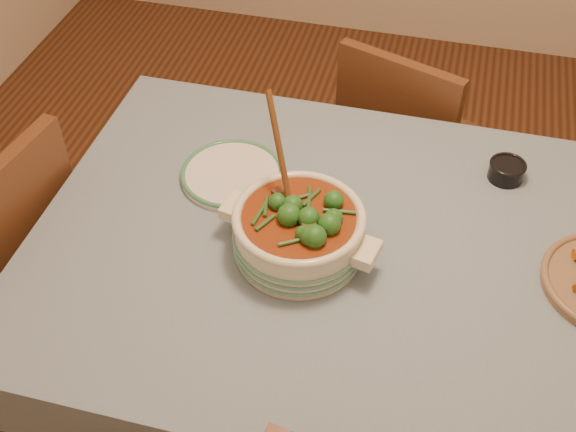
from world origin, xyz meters
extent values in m
plane|color=#402212|center=(0.00, 0.00, 0.00)|extent=(4.50, 4.50, 0.00)
cube|color=brown|center=(0.00, 0.00, 0.72)|extent=(1.60, 1.00, 0.05)
cube|color=gray|center=(0.00, 0.00, 0.75)|extent=(1.68, 1.08, 0.01)
cylinder|color=brown|center=(-0.73, 0.43, 0.35)|extent=(0.07, 0.07, 0.70)
cylinder|color=#EFE8C8|center=(-0.21, -0.04, 0.81)|extent=(0.34, 0.34, 0.11)
torus|color=#EFE8C8|center=(-0.21, -0.04, 0.87)|extent=(0.30, 0.30, 0.02)
cube|color=#EFE8C8|center=(-0.05, -0.07, 0.83)|extent=(0.06, 0.09, 0.03)
cube|color=#EFE8C8|center=(-0.37, -0.01, 0.83)|extent=(0.06, 0.09, 0.03)
cylinder|color=maroon|center=(-0.21, -0.04, 0.86)|extent=(0.25, 0.25, 0.02)
cylinder|color=silver|center=(-0.43, 0.17, 0.77)|extent=(0.34, 0.34, 0.02)
torus|color=#3D875B|center=(-0.43, 0.17, 0.77)|extent=(0.26, 0.26, 0.01)
cylinder|color=black|center=(0.25, 0.34, 0.78)|extent=(0.09, 0.09, 0.05)
torus|color=black|center=(0.25, 0.34, 0.80)|extent=(0.09, 0.09, 0.01)
cylinder|color=black|center=(0.25, 0.34, 0.79)|extent=(0.08, 0.08, 0.01)
cube|color=brown|center=(-0.01, 0.83, 0.43)|extent=(0.51, 0.51, 0.04)
cube|color=brown|center=(-0.07, 0.66, 0.64)|extent=(0.39, 0.17, 0.43)
cylinder|color=brown|center=(0.21, 0.94, 0.21)|extent=(0.04, 0.04, 0.43)
cylinder|color=brown|center=(-0.12, 1.05, 0.21)|extent=(0.04, 0.04, 0.43)
cylinder|color=brown|center=(0.09, 0.61, 0.21)|extent=(0.04, 0.04, 0.43)
cylinder|color=brown|center=(-0.23, 0.73, 0.21)|extent=(0.04, 0.04, 0.43)
cube|color=brown|center=(-0.91, -0.10, 0.68)|extent=(0.10, 0.43, 0.46)
cylinder|color=brown|center=(-0.89, 0.08, 0.23)|extent=(0.04, 0.04, 0.46)
cylinder|color=brown|center=(-0.94, -0.28, 0.23)|extent=(0.04, 0.04, 0.46)
camera|label=1|loc=(0.05, -1.13, 1.99)|focal=45.00mm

